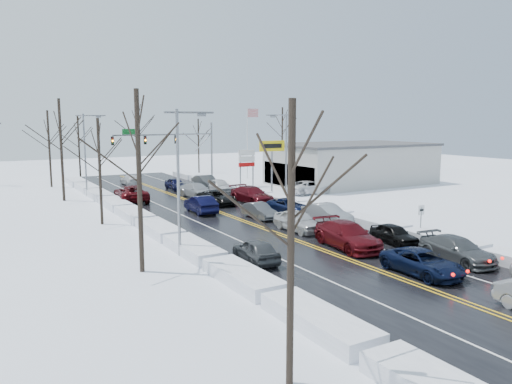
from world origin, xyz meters
TOP-DOWN VIEW (x-y plane):
  - ground at (0.00, 0.00)m, footprint 160.00×160.00m
  - road_surface at (0.00, 2.00)m, footprint 14.00×84.00m
  - snow_bank_left at (-7.60, 2.00)m, footprint 1.89×72.00m
  - snow_bank_right at (7.60, 2.00)m, footprint 1.89×72.00m
  - traffic_signal_mast at (3.45, 27.99)m, footprint 13.28×0.39m
  - tires_plus_sign at (10.50, 15.99)m, footprint 3.20×0.34m
  - used_vehicles_sign at (10.50, 22.00)m, footprint 2.20×0.22m
  - speed_limit_sign at (8.20, -8.00)m, footprint 0.55×0.09m
  - flagpole at (15.17, 30.00)m, footprint 1.87×1.20m
  - dealership_building at (23.98, 18.00)m, footprint 20.40×12.40m
  - streetlight_ne at (8.30, 10.00)m, footprint 3.20×0.25m
  - streetlight_sw at (-8.30, -4.00)m, footprint 3.20×0.25m
  - streetlight_nw at (-8.30, 24.00)m, footprint 3.20×0.25m
  - tree_left_a at (-11.00, -20.00)m, footprint 3.60×3.60m
  - tree_left_b at (-11.50, -6.00)m, footprint 4.00×4.00m
  - tree_left_c at (-10.50, 8.00)m, footprint 3.40×3.40m
  - tree_left_d at (-11.20, 22.00)m, footprint 4.20×4.20m
  - tree_left_e at (-10.80, 34.00)m, footprint 3.80×3.80m
  - tree_far_b at (-6.00, 41.00)m, footprint 3.60×3.60m
  - tree_far_c at (2.00, 39.00)m, footprint 4.40×4.40m
  - tree_far_d at (12.00, 40.50)m, footprint 3.40×3.40m
  - tree_far_e at (28.00, 41.00)m, footprint 4.20×4.20m
  - queued_car_2 at (1.57, -14.12)m, footprint 2.39×4.94m
  - queued_car_3 at (1.77, -7.66)m, footprint 3.04×6.08m
  - queued_car_4 at (1.79, -1.94)m, footprint 2.00×4.72m
  - queued_car_5 at (1.71, 3.77)m, footprint 1.53×4.08m
  - queued_car_6 at (1.58, 11.92)m, footprint 2.69×5.22m
  - queued_car_7 at (1.71, 17.22)m, footprint 2.73×5.41m
  - queued_car_8 at (1.83, 23.96)m, footprint 1.71×4.10m
  - queued_car_11 at (5.30, -13.40)m, footprint 2.53×5.23m
  - queued_car_12 at (5.27, -8.35)m, footprint 2.02×4.08m
  - queued_car_13 at (5.44, -0.75)m, footprint 1.93×4.90m
  - queued_car_14 at (5.16, 4.45)m, footprint 2.38×4.87m
  - queued_car_15 at (5.05, 11.01)m, footprint 2.76×5.90m
  - queued_car_16 at (5.15, 18.71)m, footprint 2.30×4.96m
  - queued_car_17 at (5.10, 22.39)m, footprint 1.83×5.12m
  - oncoming_car_0 at (-1.57, 8.66)m, footprint 1.89×4.85m
  - oncoming_car_1 at (-5.28, 18.03)m, footprint 3.35×6.33m
  - oncoming_car_2 at (-1.61, 31.08)m, footprint 1.89×4.59m
  - oncoming_car_3 at (-5.07, -7.47)m, footprint 2.06×4.30m
  - parked_car_0 at (13.82, 13.18)m, footprint 5.51×2.63m
  - parked_car_1 at (16.95, 15.36)m, footprint 2.00×4.61m
  - parked_car_2 at (15.08, 21.29)m, footprint 2.03×4.55m

SIDE VIEW (x-z plane):
  - ground at x=0.00m, z-range 0.00..0.00m
  - snow_bank_left at x=-7.60m, z-range -0.35..0.35m
  - snow_bank_right at x=7.60m, z-range -0.35..0.35m
  - queued_car_2 at x=1.57m, z-range -0.68..0.68m
  - queued_car_3 at x=1.77m, z-range -0.85..0.85m
  - queued_car_4 at x=1.79m, z-range -0.80..0.80m
  - queued_car_5 at x=1.71m, z-range -0.67..0.67m
  - queued_car_6 at x=1.58m, z-range -0.70..0.70m
  - queued_car_7 at x=1.71m, z-range -0.75..0.75m
  - queued_car_8 at x=1.83m, z-range -0.69..0.69m
  - queued_car_11 at x=5.30m, z-range -0.73..0.73m
  - queued_car_12 at x=5.27m, z-range -0.67..0.67m
  - queued_car_13 at x=5.44m, z-range -0.79..0.79m
  - queued_car_14 at x=5.16m, z-range -0.67..0.67m
  - queued_car_15 at x=5.05m, z-range -0.83..0.83m
  - queued_car_16 at x=5.15m, z-range -0.82..0.82m
  - queued_car_17 at x=5.10m, z-range -0.84..0.84m
  - oncoming_car_0 at x=-1.57m, z-range -0.79..0.79m
  - oncoming_car_1 at x=-5.28m, z-range -0.85..0.85m
  - oncoming_car_2 at x=-1.61m, z-range -0.66..0.66m
  - oncoming_car_3 at x=-5.07m, z-range -0.71..0.71m
  - parked_car_0 at x=13.82m, z-range -0.76..0.76m
  - parked_car_1 at x=16.95m, z-range -0.66..0.66m
  - parked_car_2 at x=15.08m, z-range -0.76..0.76m
  - road_surface at x=0.00m, z-range 0.00..0.01m
  - speed_limit_sign at x=8.20m, z-range 0.46..2.81m
  - dealership_building at x=23.98m, z-range 0.01..5.31m
  - used_vehicles_sign at x=10.50m, z-range 0.99..5.64m
  - tires_plus_sign at x=10.50m, z-range 1.99..7.99m
  - streetlight_ne at x=8.30m, z-range 0.81..9.81m
  - streetlight_sw at x=-8.30m, z-range 0.81..9.81m
  - streetlight_nw at x=-8.30m, z-range 0.81..9.81m
  - traffic_signal_mast at x=3.45m, z-range 1.48..9.48m
  - flagpole at x=15.17m, z-range 0.93..10.93m
  - tree_left_c at x=-10.50m, z-range 1.69..10.19m
  - tree_far_d at x=12.00m, z-range 1.69..10.19m
  - tree_left_a at x=-11.00m, z-range 1.79..10.79m
  - tree_far_b at x=-6.00m, z-range 1.79..10.79m
  - tree_left_e at x=-10.80m, z-range 1.89..11.39m
  - tree_left_b at x=-11.50m, z-range 1.99..11.99m
  - tree_left_d at x=-11.20m, z-range 2.08..12.58m
  - tree_far_e at x=28.00m, z-range 2.08..12.58m
  - tree_far_c at x=2.00m, z-range 2.18..13.18m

